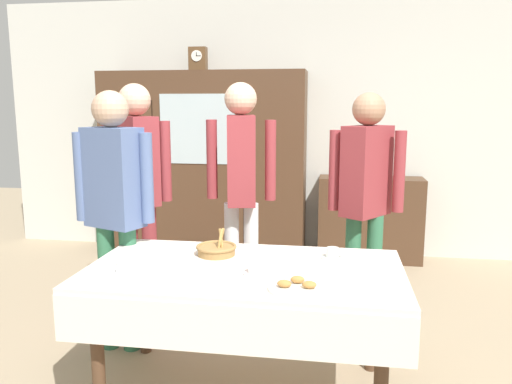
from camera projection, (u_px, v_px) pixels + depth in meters
ground_plane at (251, 370)px, 3.10m from camera, size 12.00×12.00×0.00m
back_wall at (292, 128)px, 5.45m from camera, size 6.40×0.10×2.70m
dining_table at (244, 286)px, 2.76m from camera, size 1.72×0.94×0.72m
wall_cabinet at (204, 165)px, 5.36m from camera, size 2.13×0.46×1.93m
mantel_clock at (198, 59)px, 5.18m from camera, size 0.18×0.11×0.24m
bookshelf_low at (370, 219)px, 5.24m from camera, size 1.05×0.35×0.86m
book_stack at (372, 175)px, 5.16m from camera, size 0.14×0.22×0.07m
tea_cup_near_left at (333, 254)px, 2.94m from camera, size 0.13×0.13×0.06m
tea_cup_center at (123, 269)px, 2.67m from camera, size 0.13×0.13×0.06m
tea_cup_front_edge at (256, 269)px, 2.66m from camera, size 0.13×0.13×0.06m
bread_basket at (217, 249)px, 3.00m from camera, size 0.24×0.24×0.16m
pastry_plate at (297, 287)px, 2.45m from camera, size 0.28×0.28×0.05m
spoon_near_left at (374, 265)px, 2.81m from camera, size 0.12×0.02×0.01m
spoon_far_right at (348, 280)px, 2.56m from camera, size 0.12×0.02×0.01m
spoon_center at (312, 254)px, 3.02m from camera, size 0.12×0.02×0.01m
person_behind_table_left at (241, 175)px, 3.76m from camera, size 0.52×0.39×1.76m
person_behind_table_right at (366, 188)px, 3.54m from camera, size 0.52×0.41×1.68m
person_near_right_end at (114, 196)px, 3.21m from camera, size 0.52×0.32×1.69m
person_beside_shelf at (138, 176)px, 3.75m from camera, size 0.52×0.39×1.75m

